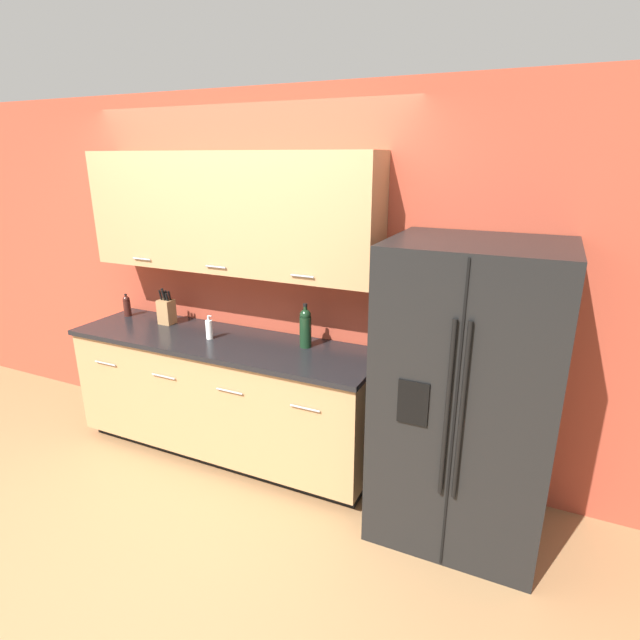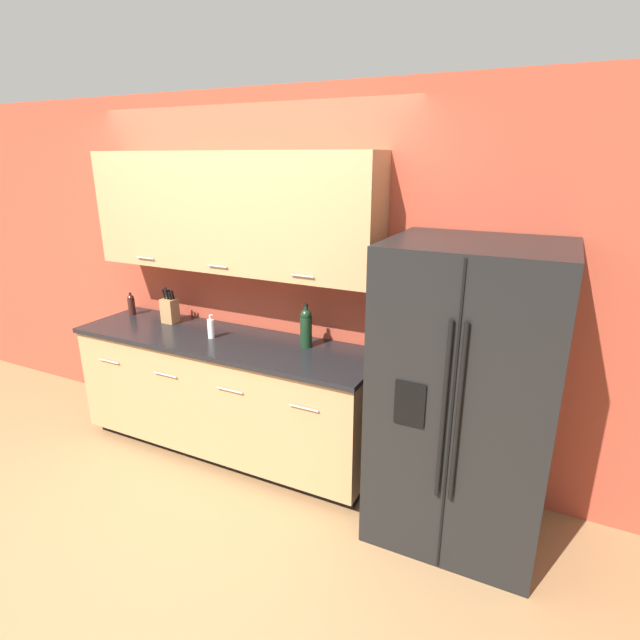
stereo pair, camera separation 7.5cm
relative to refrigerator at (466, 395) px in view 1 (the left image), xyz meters
The scene contains 8 objects.
ground_plane 2.00m from the refrigerator, 160.46° to the right, with size 14.00×14.00×0.00m, color #997047.
wall_back 1.83m from the refrigerator, 167.90° to the left, with size 10.00×0.39×2.60m.
counter_unit 1.78m from the refrigerator, behind, with size 2.32×0.64×0.92m.
refrigerator is the anchor object (origin of this frame).
knife_block 2.33m from the refrigerator, behind, with size 0.11×0.10×0.28m.
wine_bottle 1.14m from the refrigerator, behind, with size 0.08×0.08×0.31m.
soap_dispenser 1.81m from the refrigerator, behind, with size 0.05×0.05×0.18m.
oil_bottle 2.76m from the refrigerator, behind, with size 0.06×0.06×0.19m.
Camera 1 is at (2.01, -2.07, 2.16)m, focal length 28.00 mm.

